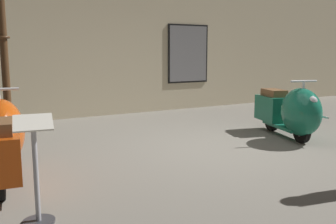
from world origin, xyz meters
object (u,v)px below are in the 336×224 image
(info_stanchion, at_px, (36,180))
(scooter_1, at_px, (292,112))
(scooter_0, at_px, (1,139))
(lamppost, at_px, (2,26))

(info_stanchion, bearing_deg, scooter_1, 15.78)
(info_stanchion, bearing_deg, scooter_0, 95.85)
(lamppost, bearing_deg, scooter_0, -100.22)
(scooter_0, height_order, scooter_1, scooter_0)
(scooter_1, height_order, lamppost, lamppost)
(scooter_0, relative_size, scooter_1, 1.01)
(scooter_1, distance_m, info_stanchion, 4.59)
(scooter_1, relative_size, info_stanchion, 1.84)
(scooter_1, distance_m, lamppost, 4.77)
(scooter_0, height_order, lamppost, lamppost)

